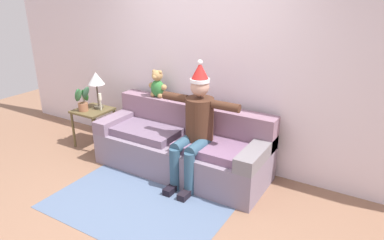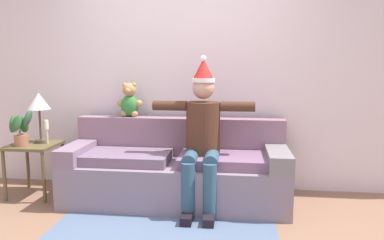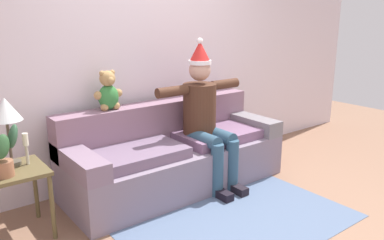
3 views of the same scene
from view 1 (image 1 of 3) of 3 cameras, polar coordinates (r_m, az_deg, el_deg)
name	(u,v)px [view 1 (image 1 of 3)]	position (r m, az deg, el deg)	size (l,w,h in m)	color
ground_plane	(133,208)	(4.00, -9.70, -14.07)	(10.00, 10.00, 0.00)	#89634C
back_wall	(203,62)	(4.64, 1.81, 9.49)	(7.00, 0.10, 2.70)	silver
couch	(183,146)	(4.55, -1.45, -4.28)	(2.27, 0.85, 0.85)	gray
person_seated	(196,124)	(4.12, 0.59, -0.61)	(1.02, 0.77, 1.51)	#482A1C
teddy_bear	(157,85)	(4.82, -5.67, 5.74)	(0.29, 0.17, 0.38)	#327938
side_table	(93,115)	(5.40, -15.87, 0.74)	(0.50, 0.49, 0.57)	brown
table_lamp	(96,80)	(5.29, -15.41, 6.31)	(0.24, 0.24, 0.55)	brown
potted_plant	(82,99)	(5.30, -17.51, 3.33)	(0.26, 0.24, 0.40)	#9F6547
candle_tall	(84,98)	(5.41, -17.31, 3.48)	(0.04, 0.04, 0.25)	beige
candle_short	(100,99)	(5.25, -14.79, 3.27)	(0.04, 0.04, 0.26)	beige
area_rug	(134,207)	(4.01, -9.54, -13.91)	(1.96, 1.16, 0.01)	slate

